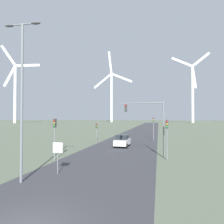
# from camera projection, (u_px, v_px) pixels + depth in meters

# --- Properties ---
(road_surface) EXTENTS (10.00, 240.00, 0.01)m
(road_surface) POSITION_uv_depth(u_px,v_px,m) (138.00, 135.00, 55.56)
(road_surface) COLOR #38383D
(road_surface) RESTS_ON ground
(streetlamp) EXTENTS (2.74, 0.32, 10.97)m
(streetlamp) POSITION_uv_depth(u_px,v_px,m) (22.00, 84.00, 14.99)
(streetlamp) COLOR slate
(streetlamp) RESTS_ON ground
(stop_sign_near) EXTENTS (0.81, 0.07, 2.44)m
(stop_sign_near) POSITION_uv_depth(u_px,v_px,m) (58.00, 152.00, 17.15)
(stop_sign_near) COLOR slate
(stop_sign_near) RESTS_ON ground
(traffic_light_post_near_left) EXTENTS (0.28, 0.33, 4.28)m
(traffic_light_post_near_left) POSITION_uv_depth(u_px,v_px,m) (55.00, 130.00, 22.42)
(traffic_light_post_near_left) COLOR slate
(traffic_light_post_near_left) RESTS_ON ground
(traffic_light_post_near_right) EXTENTS (0.28, 0.33, 4.17)m
(traffic_light_post_near_right) POSITION_uv_depth(u_px,v_px,m) (167.00, 131.00, 22.68)
(traffic_light_post_near_right) COLOR slate
(traffic_light_post_near_right) RESTS_ON ground
(traffic_light_post_mid_left) EXTENTS (0.28, 0.34, 3.30)m
(traffic_light_post_mid_left) POSITION_uv_depth(u_px,v_px,m) (96.00, 128.00, 40.03)
(traffic_light_post_mid_left) COLOR slate
(traffic_light_post_mid_left) RESTS_ON ground
(traffic_light_post_mid_right) EXTENTS (0.28, 0.33, 4.40)m
(traffic_light_post_mid_right) POSITION_uv_depth(u_px,v_px,m) (153.00, 124.00, 41.36)
(traffic_light_post_mid_right) COLOR slate
(traffic_light_post_mid_right) RESTS_ON ground
(traffic_light_mast_overhead) EXTENTS (5.05, 0.35, 6.28)m
(traffic_light_mast_overhead) POSITION_uv_depth(u_px,v_px,m) (148.00, 117.00, 24.51)
(traffic_light_mast_overhead) COLOR slate
(traffic_light_mast_overhead) RESTS_ON ground
(car_approaching) EXTENTS (1.96, 4.17, 1.83)m
(car_approaching) POSITION_uv_depth(u_px,v_px,m) (122.00, 141.00, 32.51)
(car_approaching) COLOR white
(car_approaching) RESTS_ON ground
(wind_turbine_far_left) EXTENTS (26.39, 11.27, 58.65)m
(wind_turbine_far_left) POSITION_uv_depth(u_px,v_px,m) (15.00, 88.00, 164.68)
(wind_turbine_far_left) COLOR silver
(wind_turbine_far_left) RESTS_ON ground
(wind_turbine_left) EXTENTS (36.61, 3.55, 64.99)m
(wind_turbine_left) POSITION_uv_depth(u_px,v_px,m) (111.00, 92.00, 198.93)
(wind_turbine_left) COLOR silver
(wind_turbine_left) RESTS_ON ground
(wind_turbine_center) EXTENTS (30.75, 7.74, 57.14)m
(wind_turbine_center) POSITION_uv_depth(u_px,v_px,m) (192.00, 88.00, 174.75)
(wind_turbine_center) COLOR silver
(wind_turbine_center) RESTS_ON ground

